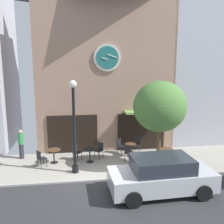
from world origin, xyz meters
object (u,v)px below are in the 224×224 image
Objects in this scene: cafe_chair_facing_street at (120,145)px; parked_car_silver at (161,175)px; cafe_chair_by_entrance at (128,152)px; cafe_chair_under_awning at (40,157)px; cafe_chair_outer at (100,149)px; cafe_chair_mid_row at (137,144)px; pedestrian_green at (21,144)px; cafe_table_center_left at (166,153)px; street_tree at (160,107)px; cafe_table_center at (54,153)px; cafe_table_near_curb at (90,153)px; cafe_chair_near_tree at (76,151)px; street_lamp at (74,127)px; cafe_table_rightmost at (131,148)px.

parked_car_silver is at bearing -79.88° from cafe_chair_facing_street.
cafe_chair_under_awning is (-4.67, -0.20, 0.00)m from cafe_chair_by_entrance.
cafe_chair_outer is at bearing 15.99° from cafe_chair_under_awning.
cafe_chair_mid_row is 1.57m from cafe_chair_by_entrance.
cafe_chair_mid_row is 0.54× the size of pedestrian_green.
cafe_chair_by_entrance is (-2.03, 0.48, -0.03)m from cafe_table_center_left.
cafe_chair_by_entrance is (-1.33, 1.18, -2.69)m from street_tree.
street_tree is at bearing -15.47° from cafe_table_center.
cafe_chair_under_awning is (-2.57, -0.35, -0.01)m from cafe_table_near_curb.
cafe_chair_near_tree is (-2.83, 0.58, 0.00)m from cafe_chair_by_entrance.
cafe_chair_by_entrance is at bearing 2.47° from cafe_chair_under_awning.
cafe_chair_under_awning is at bearing 153.32° from street_lamp.
cafe_table_center is 0.17× the size of parked_car_silver.
street_lamp is at bearing -146.81° from cafe_chair_mid_row.
pedestrian_green is at bearing 161.53° from street_tree.
street_tree is 1.03× the size of parked_car_silver.
pedestrian_green reaches higher than cafe_table_rightmost.
cafe_table_center is 0.45× the size of pedestrian_green.
cafe_table_near_curb is 0.45× the size of pedestrian_green.
street_tree is 5.96× the size of cafe_table_center.
street_lamp reaches higher than cafe_chair_near_tree.
cafe_table_center_left is 2.08m from cafe_chair_by_entrance.
cafe_chair_near_tree is at bearing -174.63° from cafe_chair_outer.
cafe_table_rightmost is at bearing -131.48° from cafe_chair_mid_row.
pedestrian_green reaches higher than cafe_chair_mid_row.
cafe_table_center_left is (1.73, -1.20, 0.05)m from cafe_table_rightmost.
pedestrian_green is (-3.03, 2.34, -1.45)m from street_lamp.
parked_car_silver reaches higher than cafe_chair_under_awning.
cafe_chair_mid_row is 6.75m from pedestrian_green.
cafe_chair_near_tree reaches higher than cafe_table_rightmost.
cafe_table_near_curb is at bearing -147.78° from cafe_chair_facing_street.
pedestrian_green is (-1.24, 1.44, 0.33)m from cafe_chair_under_awning.
cafe_chair_facing_street reaches higher than cafe_table_near_curb.
cafe_chair_mid_row is at bearing 22.02° from cafe_table_near_curb.
cafe_chair_facing_street and cafe_chair_near_tree have the same top height.
pedestrian_green is (-7.24, 2.42, -2.36)m from street_tree.
pedestrian_green reaches higher than cafe_table_center.
street_lamp is 2.73× the size of pedestrian_green.
street_lamp reaches higher than cafe_chair_by_entrance.
cafe_chair_outer is (2.52, 0.40, -0.02)m from cafe_table_center.
cafe_chair_by_entrance is at bearing 138.55° from street_tree.
pedestrian_green is (-4.40, 0.54, 0.33)m from cafe_chair_outer.
street_lamp is at bearing -127.17° from cafe_chair_outer.
cafe_chair_facing_street is at bearing 18.98° from cafe_chair_under_awning.
cafe_table_center is at bearing -174.48° from cafe_table_rightmost.
street_lamp is 2.88m from cafe_chair_outer.
cafe_chair_near_tree is at bearing -163.98° from cafe_chair_facing_street.
pedestrian_green reaches higher than cafe_chair_facing_street.
street_tree is at bearing -61.41° from cafe_table_rightmost.
cafe_table_center_left is 0.85× the size of cafe_chair_facing_street.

